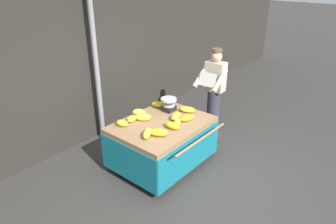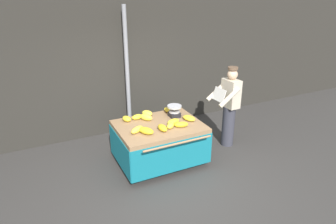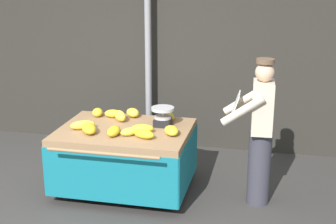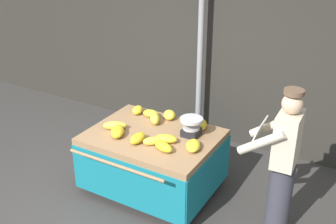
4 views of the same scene
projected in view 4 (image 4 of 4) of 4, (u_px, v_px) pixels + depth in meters
name	position (u px, v px, depth m)	size (l,w,h in m)	color
ground_plane	(106.00, 219.00, 4.81)	(60.00, 60.00, 0.00)	#383533
back_wall	(207.00, 14.00, 6.02)	(16.00, 0.24, 3.87)	#2D2B26
street_pole	(200.00, 54.00, 5.95)	(0.09, 0.09, 2.85)	gray
banana_cart	(153.00, 149.00, 5.11)	(1.59, 1.40, 0.80)	#93704C
weighing_scale	(191.00, 127.00, 4.94)	(0.28, 0.28, 0.24)	black
banana_bunch_0	(138.00, 138.00, 4.82)	(0.14, 0.26, 0.10)	gold
banana_bunch_1	(169.00, 115.00, 5.40)	(0.16, 0.23, 0.11)	yellow
banana_bunch_2	(193.00, 146.00, 4.68)	(0.16, 0.28, 0.09)	yellow
banana_bunch_3	(166.00, 139.00, 4.82)	(0.14, 0.27, 0.10)	yellow
banana_bunch_4	(164.00, 147.00, 4.64)	(0.13, 0.26, 0.10)	gold
banana_bunch_5	(138.00, 110.00, 5.54)	(0.13, 0.21, 0.11)	yellow
banana_bunch_6	(117.00, 131.00, 4.97)	(0.16, 0.30, 0.11)	gold
banana_bunch_7	(151.00, 113.00, 5.45)	(0.13, 0.21, 0.10)	yellow
banana_bunch_8	(155.00, 118.00, 5.29)	(0.12, 0.27, 0.13)	yellow
banana_bunch_9	(152.00, 141.00, 4.77)	(0.12, 0.22, 0.09)	yellow
banana_bunch_10	(201.00, 125.00, 5.15)	(0.16, 0.28, 0.10)	gold
banana_bunch_11	(115.00, 126.00, 5.12)	(0.11, 0.30, 0.11)	yellow
vendor_person	(282.00, 164.00, 4.28)	(0.59, 0.53, 1.71)	#383842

